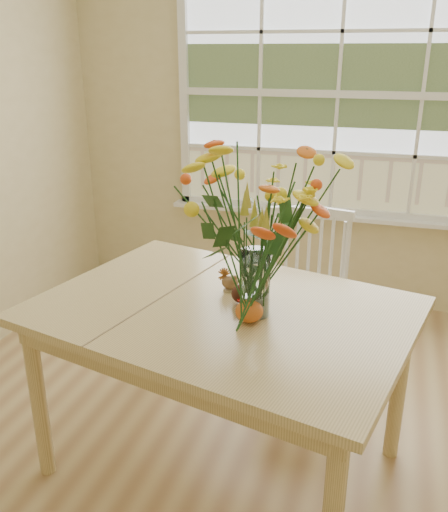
% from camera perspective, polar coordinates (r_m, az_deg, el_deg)
% --- Properties ---
extents(wall_back, '(4.00, 0.02, 2.70)m').
position_cam_1_polar(wall_back, '(4.01, 11.76, 13.53)').
color(wall_back, '#D5C388').
rests_on(wall_back, floor).
extents(window, '(2.42, 0.12, 1.74)m').
position_cam_1_polar(window, '(3.96, 11.90, 16.07)').
color(window, silver).
rests_on(window, wall_back).
extents(dining_table, '(1.73, 1.40, 0.82)m').
position_cam_1_polar(dining_table, '(2.34, -0.15, -7.35)').
color(dining_table, tan).
rests_on(dining_table, floor).
extents(windsor_chair, '(0.50, 0.48, 1.00)m').
position_cam_1_polar(windsor_chair, '(3.07, 8.56, -3.87)').
color(windsor_chair, white).
rests_on(windsor_chair, floor).
extents(flower_vase, '(0.58, 0.58, 0.68)m').
position_cam_1_polar(flower_vase, '(2.08, 3.43, 4.06)').
color(flower_vase, white).
rests_on(flower_vase, dining_table).
extents(pumpkin, '(0.11, 0.11, 0.09)m').
position_cam_1_polar(pumpkin, '(2.15, 2.68, -5.93)').
color(pumpkin, '#C55317').
rests_on(pumpkin, dining_table).
extents(turkey_figurine, '(0.08, 0.06, 0.10)m').
position_cam_1_polar(turkey_figurine, '(2.42, 0.65, -2.83)').
color(turkey_figurine, '#CCB78C').
rests_on(turkey_figurine, dining_table).
extents(dark_gourd, '(0.13, 0.09, 0.08)m').
position_cam_1_polar(dark_gourd, '(2.31, 1.88, -4.08)').
color(dark_gourd, '#38160F').
rests_on(dark_gourd, dining_table).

